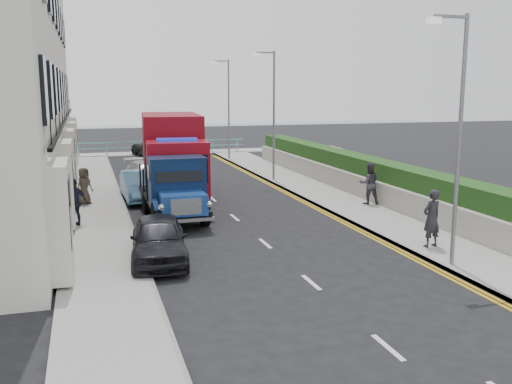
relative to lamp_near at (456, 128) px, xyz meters
name	(u,v)px	position (x,y,z in m)	size (l,w,h in m)	color
ground	(286,261)	(-4.18, 2.00, -4.00)	(120.00, 120.00, 0.00)	black
pavement_west	(97,209)	(-9.38, 11.00, -3.94)	(2.40, 38.00, 0.12)	gray
pavement_east	(327,196)	(1.12, 11.00, -3.94)	(2.60, 38.00, 0.12)	gray
promenade	(160,153)	(-4.18, 31.00, -3.94)	(30.00, 2.50, 0.12)	gray
sea_plane	(129,128)	(-4.18, 62.00, -4.00)	(120.00, 120.00, 0.00)	slate
garden_east	(364,176)	(3.03, 11.00, -3.10)	(1.45, 28.00, 1.75)	#B2AD9E
seafront_railing	(161,148)	(-4.18, 30.20, -3.42)	(13.00, 0.08, 1.11)	#59B2A5
lamp_near	(456,128)	(0.00, 0.00, 0.00)	(1.23, 0.18, 7.00)	slate
lamp_mid	(272,108)	(0.00, 16.00, 0.00)	(1.23, 0.18, 7.00)	slate
lamp_far	(227,103)	(0.00, 26.00, 0.00)	(1.23, 0.18, 7.00)	slate
bedford_lorry	(176,193)	(-6.49, 7.90, -2.85)	(2.18, 5.31, 2.49)	black
red_lorry	(173,155)	(-5.91, 12.50, -1.94)	(3.09, 7.56, 3.87)	black
parked_car_front	(159,239)	(-7.78, 3.07, -3.32)	(1.60, 3.99, 1.36)	black
parked_car_mid	(139,186)	(-7.44, 12.77, -3.33)	(1.40, 4.02, 1.32)	#5186AE
parked_car_rear	(151,178)	(-6.78, 14.00, -3.21)	(2.20, 5.42, 1.57)	#B3B2B7
seafront_car_left	(156,148)	(-4.68, 29.00, -3.29)	(2.35, 5.09, 1.41)	black
seafront_car_right	(177,150)	(-3.51, 26.69, -3.25)	(1.76, 4.38, 1.49)	silver
pedestrian_east_near	(432,218)	(0.57, 1.74, -2.96)	(0.67, 0.44, 1.84)	#232228
pedestrian_east_far	(369,183)	(1.92, 8.41, -2.98)	(0.87, 0.68, 1.80)	#383440
pedestrian_west_near	(75,202)	(-10.18, 7.88, -3.00)	(1.03, 0.43, 1.76)	#1A202F
pedestrian_west_far	(84,186)	(-9.84, 11.95, -3.08)	(0.78, 0.51, 1.59)	#3F362D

